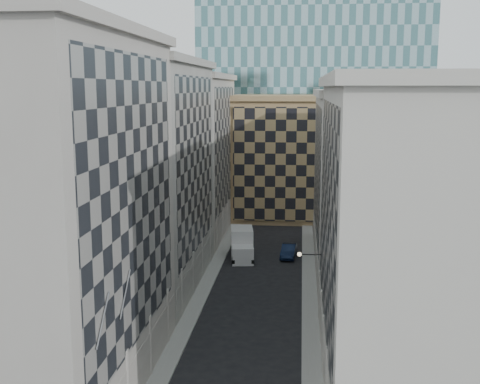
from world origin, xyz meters
The scene contains 13 objects.
sidewalk_west centered at (-5.25, 30.00, 0.07)m, with size 1.50×100.00×0.15m, color gray.
sidewalk_east centered at (5.25, 30.00, 0.07)m, with size 1.50×100.00×0.15m, color gray.
bldg_left_a centered at (-10.88, 11.00, 11.82)m, with size 10.80×22.80×23.70m.
bldg_left_b centered at (-10.88, 33.00, 11.32)m, with size 10.80×22.80×22.70m.
bldg_left_c centered at (-10.88, 55.00, 10.83)m, with size 10.80×22.80×21.70m.
bldg_right_a centered at (10.88, 15.00, 10.32)m, with size 10.80×26.80×20.70m.
bldg_right_b centered at (10.89, 42.00, 9.85)m, with size 10.80×28.80×19.70m.
tan_block centered at (2.00, 67.90, 9.44)m, with size 16.80×14.80×18.80m.
church_tower centered at (0.00, 82.00, 26.95)m, with size 7.20×7.20×51.50m.
flagpoles_left centered at (-5.90, 6.00, 8.00)m, with size 0.10×6.33×2.33m.
bracket_lamp centered at (4.38, 24.00, 6.20)m, with size 1.98×0.36×0.36m.
box_truck centered at (-2.57, 43.75, 1.49)m, with size 3.35×6.54×3.43m.
dark_car centered at (2.92, 44.56, 0.77)m, with size 1.64×4.69×1.55m, color #0D1832.
Camera 1 is at (4.23, -24.74, 19.92)m, focal length 45.00 mm.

